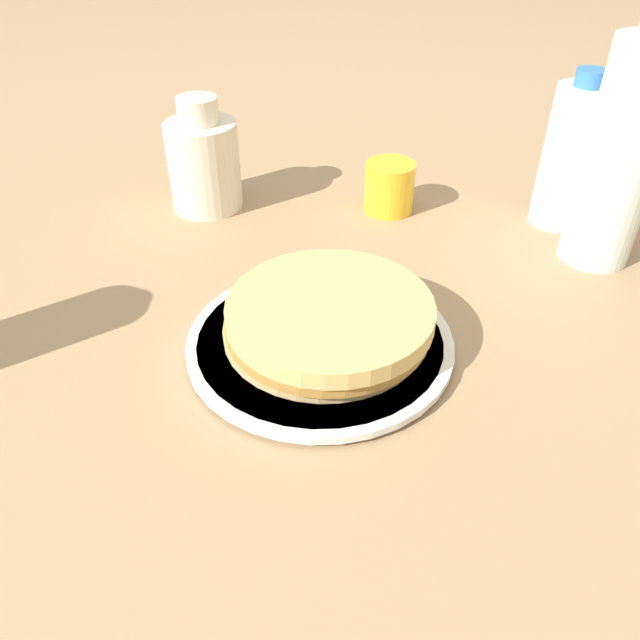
{
  "coord_description": "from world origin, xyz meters",
  "views": [
    {
      "loc": [
        0.4,
        -0.23,
        0.38
      ],
      "look_at": [
        0.01,
        -0.01,
        0.03
      ],
      "focal_mm": 35.0,
      "sensor_mm": 36.0,
      "label": 1
    }
  ],
  "objects_px": {
    "water_bottle_near": "(622,156)",
    "pancake_stack": "(325,320)",
    "juice_glass": "(389,187)",
    "cream_jug": "(204,162)",
    "water_bottle_mid": "(571,156)",
    "plate": "(320,342)"
  },
  "relations": [
    {
      "from": "water_bottle_mid",
      "to": "water_bottle_near",
      "type": "bearing_deg",
      "value": -19.26
    },
    {
      "from": "water_bottle_near",
      "to": "water_bottle_mid",
      "type": "bearing_deg",
      "value": 160.74
    },
    {
      "from": "pancake_stack",
      "to": "juice_glass",
      "type": "relative_size",
      "value": 3.14
    },
    {
      "from": "cream_jug",
      "to": "water_bottle_mid",
      "type": "bearing_deg",
      "value": 54.39
    },
    {
      "from": "plate",
      "to": "juice_glass",
      "type": "bearing_deg",
      "value": 132.26
    },
    {
      "from": "plate",
      "to": "pancake_stack",
      "type": "height_order",
      "value": "pancake_stack"
    },
    {
      "from": "cream_jug",
      "to": "juice_glass",
      "type": "bearing_deg",
      "value": 56.86
    },
    {
      "from": "water_bottle_near",
      "to": "plate",
      "type": "bearing_deg",
      "value": -92.51
    },
    {
      "from": "water_bottle_near",
      "to": "water_bottle_mid",
      "type": "xyz_separation_m",
      "value": [
        -0.08,
        0.03,
        -0.04
      ]
    },
    {
      "from": "plate",
      "to": "juice_glass",
      "type": "distance_m",
      "value": 0.29
    },
    {
      "from": "water_bottle_mid",
      "to": "cream_jug",
      "type": "bearing_deg",
      "value": -125.61
    },
    {
      "from": "pancake_stack",
      "to": "cream_jug",
      "type": "xyz_separation_m",
      "value": [
        -0.32,
        0.02,
        0.03
      ]
    },
    {
      "from": "juice_glass",
      "to": "plate",
      "type": "bearing_deg",
      "value": -47.74
    },
    {
      "from": "water_bottle_near",
      "to": "pancake_stack",
      "type": "bearing_deg",
      "value": -92.36
    },
    {
      "from": "plate",
      "to": "cream_jug",
      "type": "bearing_deg",
      "value": 176.31
    },
    {
      "from": "juice_glass",
      "to": "water_bottle_near",
      "type": "relative_size",
      "value": 0.25
    },
    {
      "from": "plate",
      "to": "water_bottle_mid",
      "type": "height_order",
      "value": "water_bottle_mid"
    },
    {
      "from": "plate",
      "to": "pancake_stack",
      "type": "bearing_deg",
      "value": 78.03
    },
    {
      "from": "cream_jug",
      "to": "pancake_stack",
      "type": "bearing_deg",
      "value": -2.79
    },
    {
      "from": "cream_jug",
      "to": "water_bottle_mid",
      "type": "distance_m",
      "value": 0.44
    },
    {
      "from": "juice_glass",
      "to": "water_bottle_mid",
      "type": "relative_size",
      "value": 0.34
    },
    {
      "from": "plate",
      "to": "water_bottle_mid",
      "type": "bearing_deg",
      "value": 99.92
    }
  ]
}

